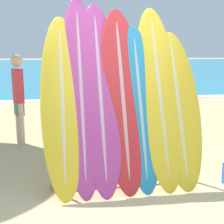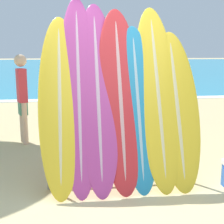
{
  "view_description": "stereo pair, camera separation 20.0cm",
  "coord_description": "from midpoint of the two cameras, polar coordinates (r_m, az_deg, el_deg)",
  "views": [
    {
      "loc": [
        -0.83,
        -3.14,
        1.7
      ],
      "look_at": [
        -0.03,
        1.37,
        0.82
      ],
      "focal_mm": 50.0,
      "sensor_mm": 36.0,
      "label": 1
    },
    {
      "loc": [
        -0.63,
        -3.17,
        1.7
      ],
      "look_at": [
        -0.03,
        1.37,
        0.82
      ],
      "focal_mm": 50.0,
      "sensor_mm": 36.0,
      "label": 2
    }
  ],
  "objects": [
    {
      "name": "ground_plane",
      "position": [
        3.66,
        5.06,
        -16.83
      ],
      "size": [
        160.0,
        160.0,
        0.0
      ],
      "primitive_type": "plane",
      "color": "tan"
    },
    {
      "name": "surfboard_slot_4",
      "position": [
        3.98,
        6.2,
        1.14
      ],
      "size": [
        0.49,
        0.95,
        2.06
      ],
      "color": "teal",
      "rests_on": "ground_plane"
    },
    {
      "name": "ocean_water",
      "position": [
        40.49,
        -6.65,
        8.48
      ],
      "size": [
        120.0,
        60.0,
        0.01
      ],
      "color": "teal",
      "rests_on": "ground_plane"
    },
    {
      "name": "surfboard_slot_2",
      "position": [
        3.94,
        -1.18,
        3.41
      ],
      "size": [
        0.54,
        1.22,
        2.37
      ],
      "color": "#B23D8E",
      "rests_on": "ground_plane"
    },
    {
      "name": "surfboard_slot_3",
      "position": [
        3.96,
        2.95,
        2.87
      ],
      "size": [
        0.58,
        1.09,
        2.29
      ],
      "color": "red",
      "rests_on": "ground_plane"
    },
    {
      "name": "surfboard_rack",
      "position": [
        4.0,
        2.98,
        -7.53
      ],
      "size": [
        1.85,
        0.04,
        0.8
      ],
      "color": "gray",
      "rests_on": "ground_plane"
    },
    {
      "name": "surfboard_slot_5",
      "position": [
        4.09,
        9.73,
        3.18
      ],
      "size": [
        0.56,
        1.12,
        2.32
      ],
      "color": "yellow",
      "rests_on": "ground_plane"
    },
    {
      "name": "surfboard_slot_1",
      "position": [
        3.94,
        -4.65,
        3.91
      ],
      "size": [
        0.5,
        1.22,
        2.44
      ],
      "color": "#B23D8E",
      "rests_on": "ground_plane"
    },
    {
      "name": "person_near_water",
      "position": [
        7.7,
        2.23,
        5.34
      ],
      "size": [
        0.29,
        0.23,
        1.74
      ],
      "rotation": [
        0.0,
        0.0,
        3.31
      ],
      "color": "#A87A5B",
      "rests_on": "ground_plane"
    },
    {
      "name": "surfboard_slot_0",
      "position": [
        3.89,
        -8.07,
        1.77
      ],
      "size": [
        0.53,
        1.11,
        2.18
      ],
      "color": "yellow",
      "rests_on": "ground_plane"
    },
    {
      "name": "surfboard_slot_6",
      "position": [
        4.12,
        13.13,
        0.74
      ],
      "size": [
        0.59,
        0.94,
        1.98
      ],
      "color": "yellow",
      "rests_on": "ground_plane"
    },
    {
      "name": "person_mid_beach",
      "position": [
        8.71,
        8.49,
        5.37
      ],
      "size": [
        0.27,
        0.21,
        1.6
      ],
      "rotation": [
        0.0,
        0.0,
        3.28
      ],
      "color": "#846047",
      "rests_on": "ground_plane"
    },
    {
      "name": "person_far_left",
      "position": [
        5.97,
        -15.17,
        2.89
      ],
      "size": [
        0.23,
        0.28,
        1.66
      ],
      "rotation": [
        0.0,
        0.0,
        1.92
      ],
      "color": "beige",
      "rests_on": "ground_plane"
    }
  ]
}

